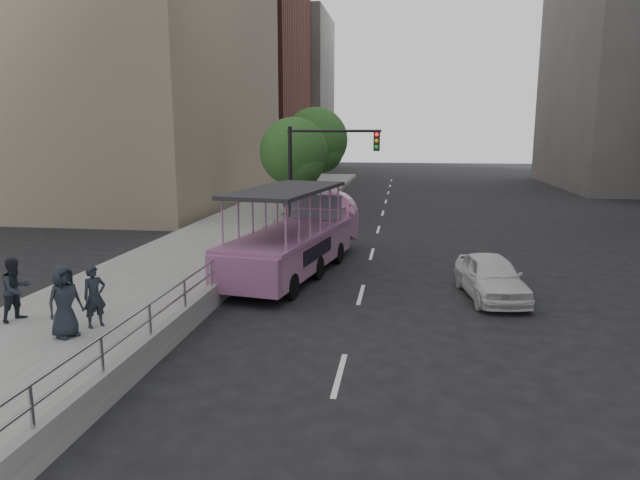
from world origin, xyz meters
TOP-DOWN VIEW (x-y plane):
  - ground at (0.00, 0.00)m, footprint 160.00×160.00m
  - sidewalk at (-5.75, 10.00)m, footprint 5.50×80.00m
  - kerb_wall at (-3.12, 2.00)m, footprint 0.24×30.00m
  - guardrail at (-3.12, 2.00)m, footprint 0.07×22.00m
  - duck_boat at (-1.45, 6.88)m, footprint 3.78×9.62m
  - car at (4.92, 4.24)m, footprint 2.10×4.07m
  - pedestrian_near at (-5.11, -0.72)m, footprint 0.63×0.66m
  - pedestrian_mid at (-7.32, -0.55)m, footprint 0.82×0.93m
  - pedestrian_far at (-5.43, -1.47)m, footprint 0.85×0.98m
  - parking_sign at (-2.54, 10.00)m, footprint 0.21×0.62m
  - traffic_signal at (-1.70, 12.50)m, footprint 4.20×0.32m
  - street_tree_near at (-3.30, 15.93)m, footprint 3.52×3.52m
  - street_tree_far at (-3.10, 21.93)m, footprint 3.97×3.97m
  - midrise_brick at (-18.00, 48.00)m, footprint 18.00×16.00m
  - midrise_stone_b at (-16.00, 64.00)m, footprint 16.00×14.00m

SIDE VIEW (x-z plane):
  - ground at x=0.00m, z-range 0.00..0.00m
  - sidewalk at x=-5.75m, z-range 0.00..0.30m
  - kerb_wall at x=-3.12m, z-range 0.30..0.66m
  - car at x=4.92m, z-range 0.00..1.33m
  - pedestrian_near at x=-5.11m, z-range 0.30..1.83m
  - pedestrian_mid at x=-7.32m, z-range 0.30..1.91m
  - guardrail at x=-3.12m, z-range 0.79..1.50m
  - pedestrian_far at x=-5.43m, z-range 0.30..2.00m
  - duck_boat at x=-1.45m, z-range -0.40..2.71m
  - parking_sign at x=-2.54m, z-range 0.36..3.21m
  - traffic_signal at x=-1.70m, z-range 0.90..6.10m
  - street_tree_near at x=-3.30m, z-range 0.96..6.68m
  - street_tree_far at x=-3.10m, z-range 1.08..7.53m
  - midrise_stone_b at x=-16.00m, z-range 0.00..20.00m
  - midrise_brick at x=-18.00m, z-range 0.00..26.00m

